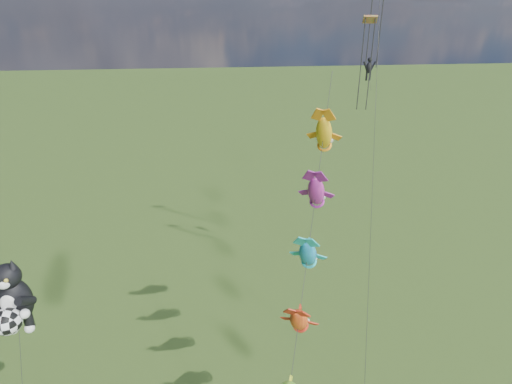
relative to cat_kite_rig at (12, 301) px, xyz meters
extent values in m
cylinder|color=black|center=(0.02, -1.32, -4.89)|extent=(0.06, 2.75, 6.33)
ellipsoid|color=black|center=(0.00, 0.32, -0.23)|extent=(2.08, 1.71, 3.00)
ellipsoid|color=black|center=(0.00, 0.22, 1.56)|extent=(1.61, 1.46, 1.52)
cone|color=black|center=(0.47, 0.22, 2.35)|extent=(0.53, 0.53, 0.56)
ellipsoid|color=white|center=(0.00, -0.38, 1.41)|extent=(0.79, 0.40, 0.54)
ellipsoid|color=white|center=(0.00, -0.38, 0.05)|extent=(0.94, 0.37, 1.24)
sphere|color=gold|center=(0.28, -0.45, 1.72)|extent=(0.23, 0.23, 0.23)
sphere|color=white|center=(0.89, -0.67, -0.46)|extent=(0.56, 0.56, 0.56)
sphere|color=white|center=(-0.47, 0.18, -2.24)|extent=(0.60, 0.60, 0.60)
sphere|color=white|center=(0.47, 0.18, -2.24)|extent=(0.60, 0.60, 0.60)
sphere|color=white|center=(0.00, -0.95, -0.70)|extent=(1.58, 1.58, 1.58)
cylinder|color=black|center=(16.64, -2.47, 1.94)|extent=(5.65, 14.81, 19.99)
ellipsoid|color=orange|center=(16.19, -3.66, 0.34)|extent=(1.78, 2.68, 2.81)
ellipsoid|color=blue|center=(16.97, -1.59, 3.14)|extent=(1.78, 2.68, 2.81)
ellipsoid|color=#D833A0|center=(17.76, 0.48, 5.93)|extent=(1.78, 2.68, 2.81)
ellipsoid|color=yellow|center=(18.55, 2.55, 8.73)|extent=(1.78, 2.68, 2.81)
cylinder|color=black|center=(23.25, 6.07, 4.98)|extent=(4.19, 16.58, 26.07)
cube|color=#1C9232|center=(23.87, 11.54, 14.55)|extent=(1.15, 0.87, 0.59)
cylinder|color=black|center=(23.51, 11.54, 11.12)|extent=(0.08, 0.08, 6.87)
cylinder|color=black|center=(24.22, 11.54, 11.12)|extent=(0.08, 0.08, 6.87)
cylinder|color=black|center=(24.90, 14.34, 15.01)|extent=(0.08, 0.08, 8.97)
cylinder|color=black|center=(25.75, 14.34, 15.01)|extent=(0.08, 0.08, 8.97)
camera|label=1|loc=(12.09, -21.24, 16.01)|focal=30.00mm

